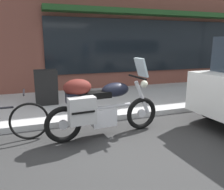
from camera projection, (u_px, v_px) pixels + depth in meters
name	position (u px, v px, depth m)	size (l,w,h in m)	color
ground_plane	(136.00, 149.00, 3.62)	(80.00, 80.00, 0.00)	#303030
touring_motorcycle	(99.00, 105.00, 3.95)	(2.17, 0.77, 1.40)	black
sandwich_board_sign	(46.00, 88.00, 5.61)	(0.55, 0.41, 0.89)	black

